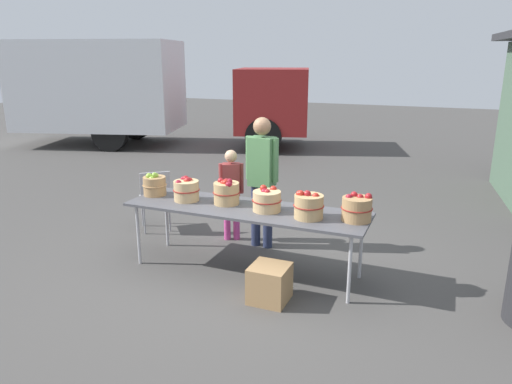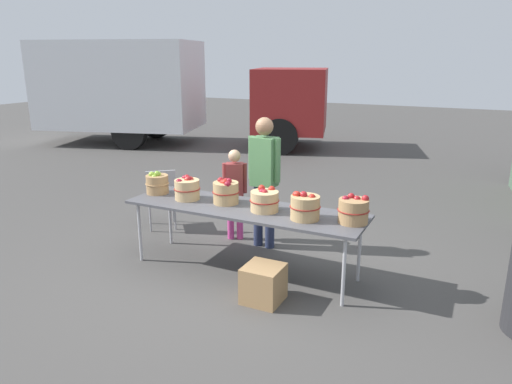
% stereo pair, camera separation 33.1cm
% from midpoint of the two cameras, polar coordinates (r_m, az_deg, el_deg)
% --- Properties ---
extents(ground_plane, '(40.00, 40.00, 0.00)m').
position_cam_midpoint_polar(ground_plane, '(5.51, 0.35, -9.33)').
color(ground_plane, '#474442').
extents(market_table, '(2.70, 0.76, 0.75)m').
position_cam_midpoint_polar(market_table, '(5.24, 0.37, -2.26)').
color(market_table, '#4C4C51').
rests_on(market_table, ground).
extents(apple_basket_green_0, '(0.29, 0.29, 0.28)m').
position_cam_midpoint_polar(apple_basket_green_0, '(5.83, -10.17, 1.02)').
color(apple_basket_green_0, '#A87F51').
rests_on(apple_basket_green_0, market_table).
extents(apple_basket_red_0, '(0.31, 0.31, 0.28)m').
position_cam_midpoint_polar(apple_basket_red_0, '(5.54, -6.57, 0.41)').
color(apple_basket_red_0, tan).
rests_on(apple_basket_red_0, market_table).
extents(apple_basket_red_1, '(0.31, 0.31, 0.29)m').
position_cam_midpoint_polar(apple_basket_red_1, '(5.35, -1.87, 0.03)').
color(apple_basket_red_1, tan).
rests_on(apple_basket_red_1, market_table).
extents(apple_basket_red_2, '(0.32, 0.32, 0.27)m').
position_cam_midpoint_polar(apple_basket_red_2, '(5.09, 2.89, -1.04)').
color(apple_basket_red_2, tan).
rests_on(apple_basket_red_2, market_table).
extents(apple_basket_red_3, '(0.32, 0.32, 0.30)m').
position_cam_midpoint_polar(apple_basket_red_3, '(4.87, 7.82, -1.78)').
color(apple_basket_red_3, tan).
rests_on(apple_basket_red_3, market_table).
extents(apple_basket_red_4, '(0.32, 0.32, 0.29)m').
position_cam_midpoint_polar(apple_basket_red_4, '(4.86, 13.50, -2.16)').
color(apple_basket_red_4, '#A87F51').
rests_on(apple_basket_red_4, market_table).
extents(vendor_adult, '(0.44, 0.24, 1.65)m').
position_cam_midpoint_polar(vendor_adult, '(5.87, 2.61, 2.33)').
color(vendor_adult, '#262D4C').
rests_on(vendor_adult, ground).
extents(child_customer, '(0.30, 0.24, 1.21)m').
position_cam_midpoint_polar(child_customer, '(6.18, -1.02, 0.55)').
color(child_customer, '#CC3F8C').
rests_on(child_customer, ground).
extents(box_truck, '(7.99, 4.22, 2.75)m').
position_cam_midpoint_polar(box_truck, '(13.42, -10.86, 11.98)').
color(box_truck, silver).
rests_on(box_truck, ground).
extents(folding_chair, '(0.56, 0.56, 0.86)m').
position_cam_midpoint_polar(folding_chair, '(6.72, -9.90, -0.21)').
color(folding_chair, '#99999E').
rests_on(folding_chair, ground).
extents(produce_crate, '(0.37, 0.37, 0.37)m').
position_cam_midpoint_polar(produce_crate, '(4.80, 2.90, -10.93)').
color(produce_crate, '#A87F51').
rests_on(produce_crate, ground).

